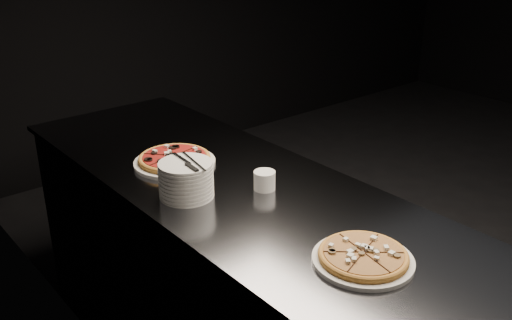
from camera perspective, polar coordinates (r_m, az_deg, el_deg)
floor at (r=4.01m, az=24.15°, el=-6.14°), size 5.00×5.00×0.00m
wall_left at (r=1.66m, az=-10.29°, el=8.01°), size 0.02×5.00×2.80m
counter at (r=2.27m, az=-0.22°, el=-13.79°), size 0.74×2.44×0.92m
pizza_mushroom at (r=1.66m, az=10.66°, el=-9.50°), size 0.33×0.33×0.03m
pizza_tomato at (r=2.27m, az=-8.15°, el=0.05°), size 0.33×0.33×0.04m
plate_stack at (r=1.99m, az=-7.00°, el=-1.95°), size 0.19×0.19×0.13m
cutlery at (r=1.96m, az=-6.68°, el=-0.28°), size 0.08×0.20×0.01m
ramekin at (r=2.04m, az=0.85°, el=-2.00°), size 0.08×0.08×0.07m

